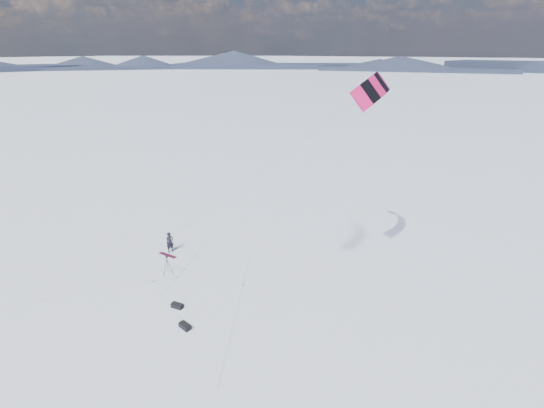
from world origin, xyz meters
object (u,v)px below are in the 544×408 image
Objects in this scene: snowkiter at (171,252)px; snowboard at (168,255)px; tripod at (167,263)px; gear_bag_a at (177,306)px; gear_bag_b at (185,326)px.

snowboard is (0.20, -0.54, 0.02)m from snowkiter.
tripod reaches higher than gear_bag_a.
snowboard is 8.81m from gear_bag_b.
snowkiter is at bearing 129.99° from gear_bag_a.
snowkiter is 1.02× the size of snowboard.
gear_bag_b is at bearing -107.75° from snowkiter.
snowboard is at bearing 119.18° from tripod.
tripod is at bearing -115.37° from snowkiter.
tripod is 6.13m from gear_bag_b.
tripod is 1.75× the size of gear_bag_b.
snowkiter is at bearing 151.28° from gear_bag_b.
tripod is at bearing 155.36° from gear_bag_b.
gear_bag_a is at bearing -109.55° from snowkiter.
gear_bag_b is at bearing -39.27° from snowboard.
tripod is 4.11m from gear_bag_a.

